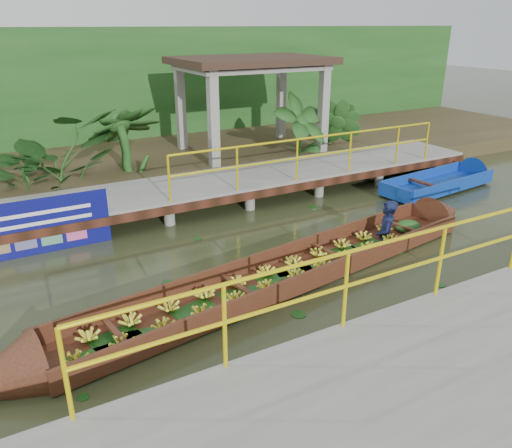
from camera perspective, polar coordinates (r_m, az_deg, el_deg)
ground at (r=9.25m, az=1.80°, el=-4.41°), size 80.00×80.00×0.00m
land_strip at (r=15.70m, az=-12.41°, el=7.15°), size 30.00×8.00×0.45m
far_dock at (r=11.93m, az=-6.54°, el=4.13°), size 16.00×2.06×1.66m
pavilion at (r=15.30m, az=-0.56°, el=17.15°), size 4.40×3.00×3.00m
foliage_backdrop at (r=17.75m, az=-15.38°, el=14.42°), size 30.00×0.80×4.00m
vendor_boat at (r=8.71m, az=4.99°, el=-4.68°), size 10.25×2.50×2.04m
moored_blue_boat at (r=14.77m, az=22.17°, el=4.86°), size 4.03×1.43×0.94m
blue_banner at (r=10.22m, az=-26.04°, el=-0.70°), size 3.51×0.04×1.10m
tropical_plants at (r=13.06m, az=-14.90°, el=9.25°), size 14.50×1.50×1.88m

